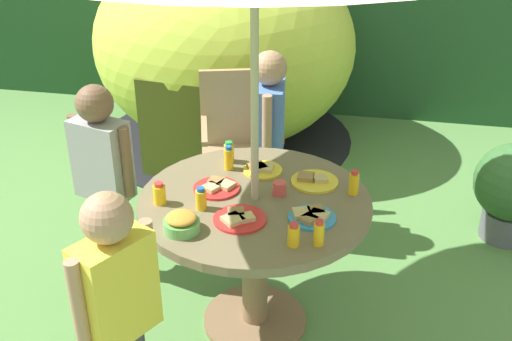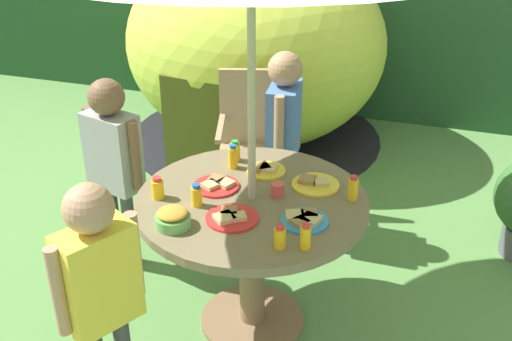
# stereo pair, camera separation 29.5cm
# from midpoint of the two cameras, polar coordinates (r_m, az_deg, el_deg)

# --- Properties ---
(ground_plane) EXTENTS (10.00, 10.00, 0.02)m
(ground_plane) POSITION_cam_midpoint_polar(r_m,az_deg,el_deg) (3.35, 2.25, -13.97)
(ground_plane) COLOR #548442
(hedge_backdrop) EXTENTS (9.00, 0.70, 1.86)m
(hedge_backdrop) POSITION_cam_midpoint_polar(r_m,az_deg,el_deg) (5.84, 11.37, 14.63)
(hedge_backdrop) COLOR #234C28
(hedge_backdrop) RESTS_ON ground_plane
(garden_table) EXTENTS (1.10, 1.10, 0.75)m
(garden_table) POSITION_cam_midpoint_polar(r_m,az_deg,el_deg) (2.99, 2.46, -5.43)
(garden_table) COLOR brown
(garden_table) RESTS_ON ground_plane
(wooden_chair) EXTENTS (0.60, 0.57, 0.98)m
(wooden_chair) POSITION_cam_midpoint_polar(r_m,az_deg,el_deg) (3.98, 2.25, 2.93)
(wooden_chair) COLOR tan
(wooden_chair) RESTS_ON ground_plane
(dome_tent) EXTENTS (2.37, 2.37, 1.63)m
(dome_tent) POSITION_cam_midpoint_polar(r_m,az_deg,el_deg) (5.02, 1.62, 11.51)
(dome_tent) COLOR #B2C63F
(dome_tent) RESTS_ON ground_plane
(child_in_blue_shirt) EXTENTS (0.20, 0.41, 1.19)m
(child_in_blue_shirt) POSITION_cam_midpoint_polar(r_m,az_deg,el_deg) (3.70, 4.89, 4.48)
(child_in_blue_shirt) COLOR #3F3F47
(child_in_blue_shirt) RESTS_ON ground_plane
(child_in_grey_shirt) EXTENTS (0.38, 0.25, 1.16)m
(child_in_grey_shirt) POSITION_cam_midpoint_polar(r_m,az_deg,el_deg) (3.42, -10.74, 1.65)
(child_in_grey_shirt) COLOR #3F3F47
(child_in_grey_shirt) RESTS_ON ground_plane
(child_in_yellow_shirt) EXTENTS (0.29, 0.35, 1.15)m
(child_in_yellow_shirt) POSITION_cam_midpoint_polar(r_m,az_deg,el_deg) (2.48, -11.05, -9.80)
(child_in_yellow_shirt) COLOR #3F3F47
(child_in_yellow_shirt) RESTS_ON ground_plane
(snack_bowl) EXTENTS (0.16, 0.16, 0.09)m
(snack_bowl) POSITION_cam_midpoint_polar(r_m,az_deg,el_deg) (2.68, -4.61, -4.50)
(snack_bowl) COLOR #66B259
(snack_bowl) RESTS_ON garden_table
(plate_near_right) EXTENTS (0.23, 0.23, 0.03)m
(plate_near_right) POSITION_cam_midpoint_polar(r_m,az_deg,el_deg) (3.03, 8.26, -1.29)
(plate_near_right) COLOR yellow
(plate_near_right) RESTS_ON garden_table
(plate_far_left) EXTENTS (0.21, 0.21, 0.03)m
(plate_far_left) POSITION_cam_midpoint_polar(r_m,az_deg,el_deg) (2.74, 7.58, -4.60)
(plate_far_left) COLOR #338CD8
(plate_far_left) RESTS_ON garden_table
(plate_center_front) EXTENTS (0.20, 0.20, 0.03)m
(plate_center_front) POSITION_cam_midpoint_polar(r_m,az_deg,el_deg) (3.13, 3.60, 0.03)
(plate_center_front) COLOR yellow
(plate_center_front) RESTS_ON garden_table
(plate_near_left) EXTENTS (0.23, 0.23, 0.03)m
(plate_near_left) POSITION_cam_midpoint_polar(r_m,az_deg,el_deg) (2.98, -0.84, -1.41)
(plate_near_left) COLOR red
(plate_near_left) RESTS_ON garden_table
(plate_mid_right) EXTENTS (0.24, 0.24, 0.03)m
(plate_mid_right) POSITION_cam_midpoint_polar(r_m,az_deg,el_deg) (2.73, 0.78, -4.42)
(plate_mid_right) COLOR red
(plate_mid_right) RESTS_ON garden_table
(juice_bottle_far_right) EXTENTS (0.05, 0.05, 0.13)m
(juice_bottle_far_right) POSITION_cam_midpoint_polar(r_m,az_deg,el_deg) (3.14, 0.53, 1.18)
(juice_bottle_far_right) COLOR yellow
(juice_bottle_far_right) RESTS_ON garden_table
(juice_bottle_center_back) EXTENTS (0.05, 0.05, 0.11)m
(juice_bottle_center_back) POSITION_cam_midpoint_polar(r_m,az_deg,el_deg) (2.55, 5.56, -6.26)
(juice_bottle_center_back) COLOR yellow
(juice_bottle_center_back) RESTS_ON garden_table
(juice_bottle_mid_left) EXTENTS (0.06, 0.06, 0.11)m
(juice_bottle_mid_left) POSITION_cam_midpoint_polar(r_m,az_deg,el_deg) (2.89, -6.24, -1.73)
(juice_bottle_mid_left) COLOR yellow
(juice_bottle_mid_left) RESTS_ON garden_table
(juice_bottle_front_edge) EXTENTS (0.06, 0.06, 0.11)m
(juice_bottle_front_edge) POSITION_cam_midpoint_polar(r_m,az_deg,el_deg) (3.22, 0.65, 1.73)
(juice_bottle_front_edge) COLOR yellow
(juice_bottle_front_edge) RESTS_ON garden_table
(juice_bottle_back_edge) EXTENTS (0.05, 0.05, 0.12)m
(juice_bottle_back_edge) POSITION_cam_midpoint_polar(r_m,az_deg,el_deg) (2.92, 11.85, -1.71)
(juice_bottle_back_edge) COLOR yellow
(juice_bottle_back_edge) RESTS_ON garden_table
(juice_bottle_spot_a) EXTENTS (0.05, 0.05, 0.12)m
(juice_bottle_spot_a) POSITION_cam_midpoint_polar(r_m,az_deg,el_deg) (2.55, 7.94, -6.21)
(juice_bottle_spot_a) COLOR yellow
(juice_bottle_spot_a) RESTS_ON garden_table
(juice_bottle_spot_b) EXTENTS (0.05, 0.05, 0.11)m
(juice_bottle_spot_b) POSITION_cam_midpoint_polar(r_m,az_deg,el_deg) (2.82, -2.55, -2.43)
(juice_bottle_spot_b) COLOR yellow
(juice_bottle_spot_b) RESTS_ON garden_table
(cup_near) EXTENTS (0.06, 0.06, 0.06)m
(cup_near) POSITION_cam_midpoint_polar(r_m,az_deg,el_deg) (2.91, 4.90, -1.84)
(cup_near) COLOR #E04C47
(cup_near) RESTS_ON garden_table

